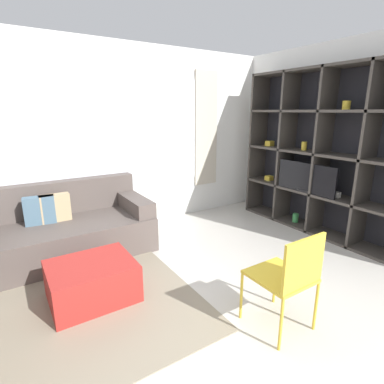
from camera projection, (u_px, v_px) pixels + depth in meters
The scene contains 8 objects.
ground_plane at pixel (281, 382), 2.00m from camera, with size 16.00×16.00×0.00m, color beige.
wall_back at pixel (110, 140), 4.31m from camera, with size 6.59×0.11×2.70m.
wall_right at pixel (329, 140), 4.39m from camera, with size 0.07×4.45×2.70m, color white.
area_rug at pixel (38, 313), 2.69m from camera, with size 2.73×2.29×0.01m, color gray.
shelving_unit at pixel (323, 154), 4.28m from camera, with size 0.41×2.57×2.34m.
couch_main at pixel (65, 231), 3.74m from camera, with size 2.03×0.98×0.87m.
ottoman at pixel (92, 281), 2.85m from camera, with size 0.77×0.64×0.38m.
folding_chair at pixel (289, 274), 2.36m from camera, with size 0.44×0.46×0.86m.
Camera 1 is at (-1.36, -1.03, 1.76)m, focal length 28.00 mm.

